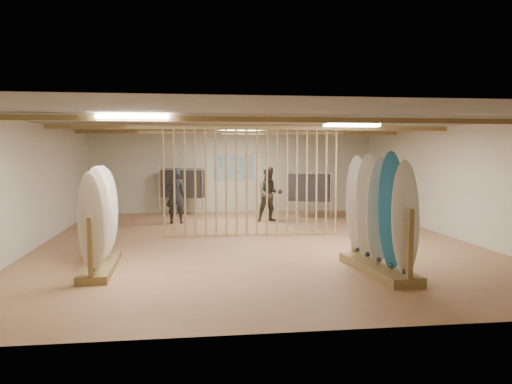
{
  "coord_description": "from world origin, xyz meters",
  "views": [
    {
      "loc": [
        -1.58,
        -11.7,
        2.16
      ],
      "look_at": [
        0.0,
        0.0,
        1.2
      ],
      "focal_mm": 35.0,
      "sensor_mm": 36.0,
      "label": 1
    }
  ],
  "objects": [
    {
      "name": "floor",
      "position": [
        0.0,
        0.0,
        0.0
      ],
      "size": [
        12.0,
        12.0,
        0.0
      ],
      "primitive_type": "plane",
      "color": "#AF7B54",
      "rests_on": "ground"
    },
    {
      "name": "ceiling",
      "position": [
        0.0,
        0.0,
        2.8
      ],
      "size": [
        12.0,
        12.0,
        0.0
      ],
      "primitive_type": "plane",
      "rotation": [
        3.14,
        0.0,
        0.0
      ],
      "color": "gray",
      "rests_on": "ground"
    },
    {
      "name": "wall_back",
      "position": [
        0.0,
        6.0,
        1.4
      ],
      "size": [
        12.0,
        0.0,
        12.0
      ],
      "primitive_type": "plane",
      "rotation": [
        1.57,
        0.0,
        0.0
      ],
      "color": "beige",
      "rests_on": "ground"
    },
    {
      "name": "wall_front",
      "position": [
        0.0,
        -6.0,
        1.4
      ],
      "size": [
        12.0,
        0.0,
        12.0
      ],
      "primitive_type": "plane",
      "rotation": [
        -1.57,
        0.0,
        0.0
      ],
      "color": "beige",
      "rests_on": "ground"
    },
    {
      "name": "wall_left",
      "position": [
        -5.0,
        0.0,
        1.4
      ],
      "size": [
        0.0,
        12.0,
        12.0
      ],
      "primitive_type": "plane",
      "rotation": [
        1.57,
        0.0,
        1.57
      ],
      "color": "beige",
      "rests_on": "ground"
    },
    {
      "name": "wall_right",
      "position": [
        5.0,
        0.0,
        1.4
      ],
      "size": [
        0.0,
        12.0,
        12.0
      ],
      "primitive_type": "plane",
      "rotation": [
        1.57,
        0.0,
        -1.57
      ],
      "color": "beige",
      "rests_on": "ground"
    },
    {
      "name": "ceiling_slats",
      "position": [
        0.0,
        0.0,
        2.72
      ],
      "size": [
        9.5,
        6.12,
        0.1
      ],
      "primitive_type": "cube",
      "color": "olive",
      "rests_on": "ground"
    },
    {
      "name": "light_panels",
      "position": [
        0.0,
        0.0,
        2.74
      ],
      "size": [
        1.2,
        0.35,
        0.06
      ],
      "primitive_type": "cube",
      "color": "white",
      "rests_on": "ground"
    },
    {
      "name": "bamboo_partition",
      "position": [
        0.0,
        0.8,
        1.4
      ],
      "size": [
        4.45,
        0.05,
        2.78
      ],
      "color": "#AA8752",
      "rests_on": "ground"
    },
    {
      "name": "poster",
      "position": [
        0.0,
        5.98,
        1.6
      ],
      "size": [
        1.4,
        0.03,
        0.9
      ],
      "primitive_type": "cube",
      "color": "teal",
      "rests_on": "ground"
    },
    {
      "name": "rack_left",
      "position": [
        -3.2,
        -2.4,
        0.64
      ],
      "size": [
        0.57,
        2.31,
        1.86
      ],
      "rotation": [
        0.0,
        0.0,
        0.03
      ],
      "color": "olive",
      "rests_on": "floor"
    },
    {
      "name": "rack_right",
      "position": [
        1.76,
        -3.3,
        0.72
      ],
      "size": [
        0.78,
        2.25,
        2.1
      ],
      "rotation": [
        0.0,
        0.0,
        0.09
      ],
      "color": "olive",
      "rests_on": "floor"
    },
    {
      "name": "clothing_rack_a",
      "position": [
        -1.79,
        5.4,
        1.07
      ],
      "size": [
        1.47,
        0.84,
        1.64
      ],
      "rotation": [
        0.0,
        0.0,
        -0.35
      ],
      "color": "silver",
      "rests_on": "floor"
    },
    {
      "name": "clothing_rack_b",
      "position": [
        2.29,
        4.02,
        0.99
      ],
      "size": [
        1.35,
        0.87,
        1.53
      ],
      "rotation": [
        0.0,
        0.0,
        -0.43
      ],
      "color": "silver",
      "rests_on": "floor"
    },
    {
      "name": "shopper_a",
      "position": [
        -1.98,
        3.41,
        0.94
      ],
      "size": [
        0.74,
        0.56,
        1.89
      ],
      "primitive_type": "imported",
      "rotation": [
        0.0,
        0.0,
        3.01
      ],
      "color": "#222228",
      "rests_on": "floor"
    },
    {
      "name": "shopper_b",
      "position": [
        0.89,
        3.43,
        0.96
      ],
      "size": [
        0.97,
        0.78,
        1.92
      ],
      "primitive_type": "imported",
      "rotation": [
        0.0,
        0.0,
        0.07
      ],
      "color": "#3B372D",
      "rests_on": "floor"
    }
  ]
}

